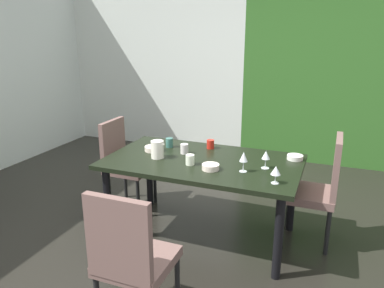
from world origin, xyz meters
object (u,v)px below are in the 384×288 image
(serving_bowl_right, at_px, (154,149))
(cup_near_shelf, at_px, (210,144))
(cup_left, at_px, (184,149))
(serving_bowl_center, at_px, (295,157))
(chair_left_far, at_px, (123,160))
(wine_glass_west, at_px, (266,156))
(serving_bowl_east, at_px, (211,167))
(cup_rear, at_px, (169,143))
(chair_head_near, at_px, (130,256))
(wine_glass_north, at_px, (276,171))
(dining_table, at_px, (203,168))
(pitcher_front, at_px, (157,149))
(cup_near_window, at_px, (190,160))
(wine_glass_south, at_px, (244,157))
(chair_right_far, at_px, (320,186))

(serving_bowl_right, bearing_deg, cup_near_shelf, 28.96)
(cup_left, bearing_deg, serving_bowl_center, 11.86)
(chair_left_far, bearing_deg, wine_glass_west, 79.81)
(serving_bowl_east, distance_m, cup_rear, 0.73)
(chair_head_near, height_order, wine_glass_north, chair_head_near)
(dining_table, xyz_separation_m, serving_bowl_center, (0.77, 0.31, 0.10))
(cup_rear, bearing_deg, chair_head_near, -74.15)
(cup_rear, bearing_deg, pitcher_front, -83.64)
(cup_left, height_order, pitcher_front, pitcher_front)
(serving_bowl_east, xyz_separation_m, cup_left, (-0.37, 0.31, 0.02))
(dining_table, xyz_separation_m, wine_glass_west, (0.56, -0.01, 0.19))
(cup_near_shelf, relative_size, cup_rear, 0.94)
(cup_near_window, bearing_deg, chair_head_near, -87.53)
(wine_glass_south, distance_m, pitcher_front, 0.81)
(wine_glass_west, relative_size, serving_bowl_right, 0.88)
(dining_table, bearing_deg, chair_left_far, 164.82)
(dining_table, height_order, wine_glass_west, wine_glass_west)
(chair_left_far, distance_m, cup_near_shelf, 0.99)
(chair_right_far, relative_size, chair_left_far, 1.05)
(dining_table, height_order, chair_right_far, chair_right_far)
(wine_glass_north, height_order, cup_near_shelf, wine_glass_north)
(serving_bowl_right, distance_m, cup_rear, 0.19)
(cup_rear, bearing_deg, wine_glass_north, -25.59)
(cup_left, bearing_deg, cup_near_shelf, 53.24)
(serving_bowl_east, bearing_deg, pitcher_front, 168.82)
(cup_near_window, relative_size, pitcher_front, 0.55)
(wine_glass_north, distance_m, cup_rear, 1.25)
(chair_right_far, distance_m, wine_glass_north, 0.72)
(serving_bowl_center, bearing_deg, dining_table, -157.90)
(wine_glass_south, bearing_deg, chair_right_far, 35.47)
(chair_head_near, distance_m, pitcher_front, 1.26)
(pitcher_front, bearing_deg, cup_near_shelf, 51.15)
(cup_left, bearing_deg, chair_head_near, -81.27)
(wine_glass_north, bearing_deg, dining_table, 156.17)
(chair_left_far, distance_m, chair_head_near, 1.83)
(wine_glass_west, relative_size, cup_near_shelf, 1.77)
(chair_head_near, height_order, pitcher_front, chair_head_near)
(chair_right_far, height_order, serving_bowl_right, chair_right_far)
(dining_table, relative_size, cup_near_window, 19.28)
(cup_left, xyz_separation_m, pitcher_front, (-0.18, -0.20, 0.04))
(dining_table, distance_m, chair_head_near, 1.27)
(wine_glass_south, bearing_deg, serving_bowl_center, 52.33)
(serving_bowl_right, bearing_deg, serving_bowl_center, 10.42)
(chair_head_near, bearing_deg, chair_left_far, 122.79)
(wine_glass_west, relative_size, cup_left, 1.66)
(wine_glass_north, distance_m, serving_bowl_center, 0.63)
(serving_bowl_center, distance_m, serving_bowl_east, 0.81)
(cup_left, relative_size, pitcher_front, 0.57)
(serving_bowl_east, bearing_deg, cup_near_window, 166.58)
(serving_bowl_right, xyz_separation_m, cup_left, (0.31, 0.03, 0.02))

